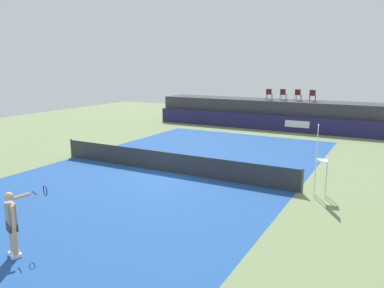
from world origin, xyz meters
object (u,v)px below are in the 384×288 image
Objects in this scene: spectator_chair_left at (283,94)px; spectator_chair_center at (298,94)px; spectator_chair_far_left at (269,94)px; net_post_far at (302,181)px; umpire_chair at (319,156)px; spectator_chair_right at (313,95)px; net_post_near at (72,148)px; tennis_ball at (167,141)px; tennis_player at (13,222)px.

spectator_chair_left is 1.00× the size of spectator_chair_center.
spectator_chair_far_left is 0.89× the size of net_post_far.
spectator_chair_far_left is 16.29m from net_post_far.
umpire_chair is (5.54, -15.28, -1.11)m from spectator_chair_left.
spectator_chair_center is at bearing 174.02° from spectator_chair_right.
net_post_near is (-7.43, -15.26, -2.19)m from spectator_chair_left.
tennis_ball is (-6.14, -9.51, -2.66)m from spectator_chair_center.
spectator_chair_left is 16.29m from umpire_chair.
net_post_near is 14.71× the size of tennis_ball.
spectator_chair_far_left is 0.50× the size of tennis_player.
spectator_chair_far_left is at bearing -167.77° from spectator_chair_center.
spectator_chair_far_left is 3.33m from spectator_chair_right.
net_post_far is at bearing 0.00° from net_post_near.
spectator_chair_left is 16.20m from net_post_far.
spectator_chair_far_left reaches higher than tennis_player.
tennis_player is (-0.53, -23.85, -1.73)m from spectator_chair_left.
net_post_near is at bearing 179.91° from umpire_chair.
net_post_far is (3.86, -15.44, -2.19)m from spectator_chair_center.
spectator_chair_center is 24.15m from tennis_player.
umpire_chair is at bearing -29.40° from tennis_ball.
spectator_chair_right is 24.14m from tennis_player.
spectator_chair_center is at bearing 57.12° from tennis_ball.
spectator_chair_right is at bearing 83.38° from tennis_player.
tennis_player is 26.03× the size of tennis_ball.
net_post_far is at bearing -68.02° from spectator_chair_far_left.
spectator_chair_right is at bearing 6.13° from spectator_chair_far_left.
spectator_chair_far_left and spectator_chair_left have the same top height.
spectator_chair_center reaches higher than tennis_ball.
spectator_chair_right is at bearing 57.75° from net_post_near.
umpire_chair is 1.56× the size of tennis_player.
spectator_chair_center and spectator_chair_right have the same top height.
umpire_chair is 2.76× the size of net_post_near.
tennis_ball is at bearing -127.75° from spectator_chair_right.
spectator_chair_center is 0.89× the size of net_post_near.
umpire_chair is at bearing -0.09° from net_post_near.
spectator_chair_far_left is 1.00× the size of spectator_chair_left.
net_post_near is at bearing -113.02° from spectator_chair_far_left.
spectator_chair_left is 10.92m from tennis_ball.
umpire_chair is at bearing -66.22° from spectator_chair_far_left.
spectator_chair_right is 15.72m from net_post_far.
tennis_player is (-5.51, -8.59, 0.46)m from net_post_far.
umpire_chair is (4.42, -15.46, -1.11)m from spectator_chair_center.
spectator_chair_far_left is 13.06× the size of tennis_ball.
spectator_chair_center is 0.50× the size of tennis_player.
spectator_chair_right reaches higher than tennis_player.
spectator_chair_center is at bearing 104.03° from net_post_far.
tennis_ball is at bearing 149.32° from net_post_far.
spectator_chair_far_left is 2.23m from spectator_chair_center.
net_post_far is 0.56× the size of tennis_player.
spectator_chair_left and spectator_chair_center have the same top height.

